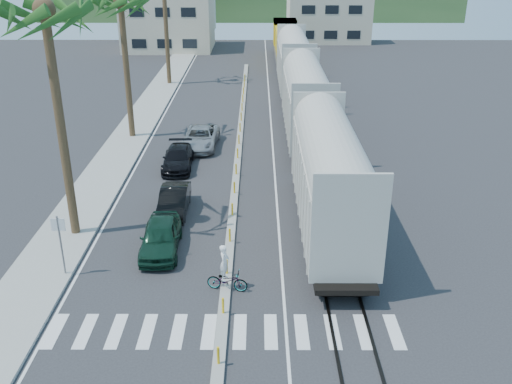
# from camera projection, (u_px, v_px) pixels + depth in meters

# --- Properties ---
(ground) EXTENTS (140.00, 140.00, 0.00)m
(ground) POSITION_uv_depth(u_px,v_px,m) (225.00, 302.00, 23.94)
(ground) COLOR #28282B
(ground) RESTS_ON ground
(sidewalk) EXTENTS (3.00, 90.00, 0.15)m
(sidewalk) POSITION_uv_depth(u_px,v_px,m) (138.00, 125.00, 46.82)
(sidewalk) COLOR gray
(sidewalk) RESTS_ON ground
(rails) EXTENTS (1.56, 100.00, 0.06)m
(rails) POSITION_uv_depth(u_px,v_px,m) (299.00, 115.00, 49.55)
(rails) COLOR black
(rails) RESTS_ON ground
(median) EXTENTS (0.45, 60.00, 0.85)m
(median) POSITION_uv_depth(u_px,v_px,m) (239.00, 145.00, 42.17)
(median) COLOR gray
(median) RESTS_ON ground
(crosswalk) EXTENTS (14.00, 2.20, 0.01)m
(crosswalk) POSITION_uv_depth(u_px,v_px,m) (222.00, 331.00, 22.10)
(crosswalk) COLOR silver
(crosswalk) RESTS_ON ground
(lane_markings) EXTENTS (9.42, 90.00, 0.01)m
(lane_markings) POSITION_uv_depth(u_px,v_px,m) (215.00, 126.00, 46.83)
(lane_markings) COLOR silver
(lane_markings) RESTS_ON ground
(freight_train) EXTENTS (3.00, 60.94, 5.85)m
(freight_train) POSITION_uv_depth(u_px,v_px,m) (301.00, 85.00, 47.49)
(freight_train) COLOR #B7B4A7
(freight_train) RESTS_ON ground
(street_sign) EXTENTS (0.60, 0.08, 3.00)m
(street_sign) POSITION_uv_depth(u_px,v_px,m) (60.00, 237.00, 24.99)
(street_sign) COLOR slate
(street_sign) RESTS_ON ground
(buildings) EXTENTS (38.00, 27.00, 10.00)m
(buildings) POSITION_uv_depth(u_px,v_px,m) (207.00, 9.00, 87.80)
(buildings) COLOR #BFB397
(buildings) RESTS_ON ground
(car_lead) EXTENTS (2.21, 4.68, 1.54)m
(car_lead) POSITION_uv_depth(u_px,v_px,m) (161.00, 237.00, 27.60)
(car_lead) COLOR #103222
(car_lead) RESTS_ON ground
(car_second) EXTENTS (1.58, 4.32, 1.41)m
(car_second) POSITION_uv_depth(u_px,v_px,m) (174.00, 201.00, 31.56)
(car_second) COLOR black
(car_second) RESTS_ON ground
(car_third) EXTENTS (2.21, 4.81, 1.36)m
(car_third) POSITION_uv_depth(u_px,v_px,m) (178.00, 158.00, 37.86)
(car_third) COLOR black
(car_third) RESTS_ON ground
(car_rear) EXTENTS (2.94, 5.50, 1.46)m
(car_rear) POSITION_uv_depth(u_px,v_px,m) (200.00, 138.00, 41.69)
(car_rear) COLOR #9EA0A3
(car_rear) RESTS_ON ground
(cyclist) EXTENTS (1.33, 2.04, 2.19)m
(cyclist) POSITION_uv_depth(u_px,v_px,m) (227.00, 276.00, 24.48)
(cyclist) COLOR #9EA0A5
(cyclist) RESTS_ON ground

